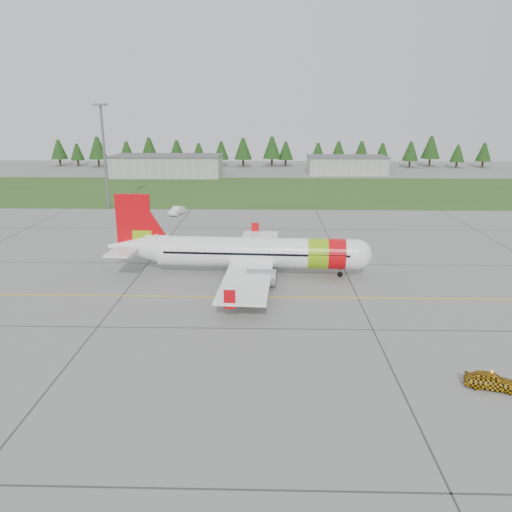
{
  "coord_description": "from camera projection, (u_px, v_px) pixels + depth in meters",
  "views": [
    {
      "loc": [
        0.51,
        -41.41,
        18.85
      ],
      "look_at": [
        -0.85,
        12.59,
        3.2
      ],
      "focal_mm": 35.0,
      "sensor_mm": 36.0,
      "label": 1
    }
  ],
  "objects": [
    {
      "name": "follow_me_car",
      "position": [
        493.0,
        366.0,
        34.9
      ],
      "size": [
        1.53,
        1.68,
        3.51
      ],
      "primitive_type": "imported",
      "rotation": [
        0.0,
        0.0,
        1.3
      ],
      "color": "#F0AD0D",
      "rests_on": "ground"
    },
    {
      "name": "hangar_west",
      "position": [
        168.0,
        166.0,
        150.54
      ],
      "size": [
        32.0,
        14.0,
        6.0
      ],
      "primitive_type": "cube",
      "color": "#A8A8A3",
      "rests_on": "ground"
    },
    {
      "name": "treeline",
      "position": [
        267.0,
        153.0,
        176.14
      ],
      "size": [
        160.0,
        8.0,
        10.0
      ],
      "primitive_type": null,
      "color": "#1C3F14",
      "rests_on": "ground"
    },
    {
      "name": "grass_strip",
      "position": [
        266.0,
        191.0,
        123.76
      ],
      "size": [
        320.0,
        50.0,
        0.03
      ],
      "primitive_type": "cube",
      "color": "#30561E",
      "rests_on": "ground"
    },
    {
      "name": "aircraft",
      "position": [
        250.0,
        252.0,
        59.3
      ],
      "size": [
        31.65,
        29.16,
        9.58
      ],
      "rotation": [
        0.0,
        0.0,
        -0.06
      ],
      "color": "white",
      "rests_on": "ground"
    },
    {
      "name": "service_van",
      "position": [
        177.0,
        202.0,
        94.48
      ],
      "size": [
        1.96,
        1.9,
        4.68
      ],
      "primitive_type": "imported",
      "rotation": [
        0.0,
        0.0,
        -0.25
      ],
      "color": "white",
      "rests_on": "ground"
    },
    {
      "name": "floodlight_mast",
      "position": [
        105.0,
        158.0,
        98.71
      ],
      "size": [
        0.5,
        0.5,
        20.0
      ],
      "primitive_type": "cylinder",
      "color": "slate",
      "rests_on": "ground"
    },
    {
      "name": "hangar_east",
      "position": [
        346.0,
        165.0,
        157.0
      ],
      "size": [
        24.0,
        12.0,
        5.2
      ],
      "primitive_type": "cube",
      "color": "#A8A8A3",
      "rests_on": "ground"
    },
    {
      "name": "taxi_guideline",
      "position": [
        263.0,
        297.0,
        52.7
      ],
      "size": [
        120.0,
        0.25,
        0.02
      ],
      "primitive_type": "cube",
      "color": "gold",
      "rests_on": "ground"
    },
    {
      "name": "ground",
      "position": [
        262.0,
        329.0,
        45.02
      ],
      "size": [
        320.0,
        320.0,
        0.0
      ],
      "primitive_type": "plane",
      "color": "gray",
      "rests_on": "ground"
    }
  ]
}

